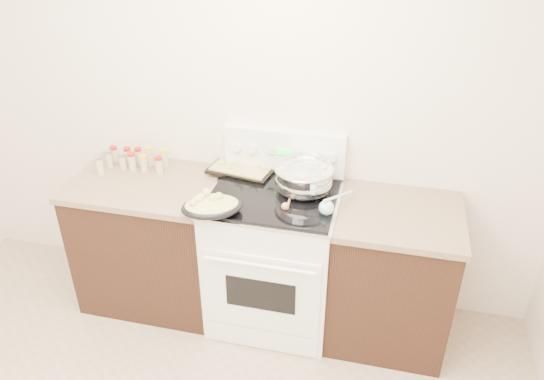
# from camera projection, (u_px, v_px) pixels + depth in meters

# --- Properties ---
(room_shell) EXTENTS (4.10, 3.60, 2.75)m
(room_shell) POSITION_uv_depth(u_px,v_px,m) (58.00, 201.00, 1.62)
(room_shell) COLOR silver
(room_shell) RESTS_ON ground
(counter_left) EXTENTS (0.93, 0.67, 0.92)m
(counter_left) POSITION_uv_depth(u_px,v_px,m) (154.00, 240.00, 3.55)
(counter_left) COLOR black
(counter_left) RESTS_ON ground
(counter_right) EXTENTS (0.73, 0.67, 0.92)m
(counter_right) POSITION_uv_depth(u_px,v_px,m) (390.00, 275.00, 3.24)
(counter_right) COLOR black
(counter_right) RESTS_ON ground
(kitchen_range) EXTENTS (0.78, 0.73, 1.22)m
(kitchen_range) POSITION_uv_depth(u_px,v_px,m) (274.00, 255.00, 3.37)
(kitchen_range) COLOR white
(kitchen_range) RESTS_ON ground
(mixing_bowl) EXTENTS (0.35, 0.35, 0.20)m
(mixing_bowl) POSITION_uv_depth(u_px,v_px,m) (304.00, 179.00, 3.12)
(mixing_bowl) COLOR silver
(mixing_bowl) RESTS_ON kitchen_range
(roasting_pan) EXTENTS (0.41, 0.35, 0.11)m
(roasting_pan) POSITION_uv_depth(u_px,v_px,m) (211.00, 206.00, 2.93)
(roasting_pan) COLOR black
(roasting_pan) RESTS_ON kitchen_range
(baking_sheet) EXTENTS (0.45, 0.35, 0.06)m
(baking_sheet) POSITION_uv_depth(u_px,v_px,m) (243.00, 167.00, 3.38)
(baking_sheet) COLOR black
(baking_sheet) RESTS_ON kitchen_range
(wooden_spoon) EXTENTS (0.04, 0.26, 0.04)m
(wooden_spoon) POSITION_uv_depth(u_px,v_px,m) (287.00, 203.00, 3.02)
(wooden_spoon) COLOR tan
(wooden_spoon) RESTS_ON kitchen_range
(blue_ladle) EXTENTS (0.17, 0.26, 0.11)m
(blue_ladle) POSITION_uv_depth(u_px,v_px,m) (328.00, 207.00, 2.95)
(blue_ladle) COLOR #9CE0E9
(blue_ladle) RESTS_ON kitchen_range
(spice_jars) EXTENTS (0.41, 0.24, 0.13)m
(spice_jars) POSITION_uv_depth(u_px,v_px,m) (134.00, 159.00, 3.44)
(spice_jars) COLOR #BFB28C
(spice_jars) RESTS_ON counter_left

